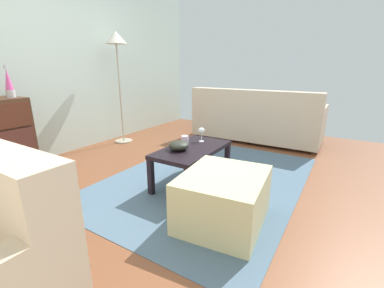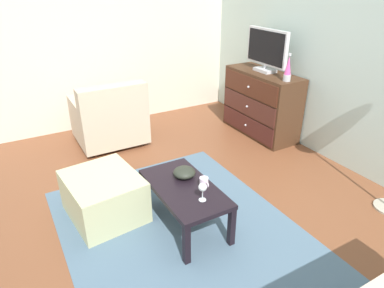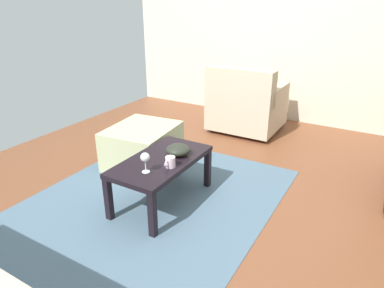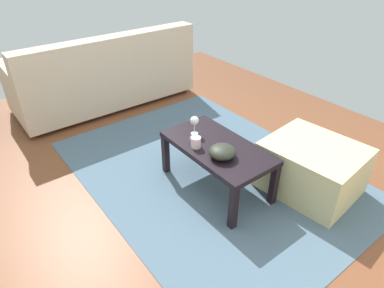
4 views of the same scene
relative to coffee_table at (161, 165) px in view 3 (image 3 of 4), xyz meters
The scene contains 9 objects.
ground_plane 0.39m from the coffee_table, 97.44° to the left, with size 5.86×4.59×0.05m, color brown.
wall_plain_left 2.90m from the coffee_table, behind, with size 0.12×4.59×2.78m, color beige.
area_rug 0.39m from the coffee_table, 22.92° to the right, with size 2.60×1.90×0.01m, color #496175.
coffee_table is the anchor object (origin of this frame).
wine_glass 0.30m from the coffee_table, ahead, with size 0.07×0.07×0.16m.
mug 0.19m from the coffee_table, 59.67° to the left, with size 0.11×0.08×0.08m.
bowl_decorative 0.19m from the coffee_table, 151.18° to the left, with size 0.20×0.20×0.09m, color #262A21.
armchair 1.94m from the coffee_table, behind, with size 0.80×0.84×0.85m.
ottoman 0.76m from the coffee_table, 129.80° to the right, with size 0.70×0.60×0.41m, color #B9B98A.
Camera 3 is at (2.04, 1.36, 1.59)m, focal length 31.96 mm.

